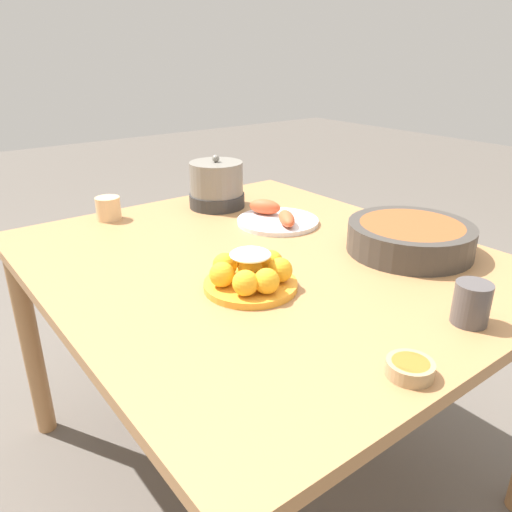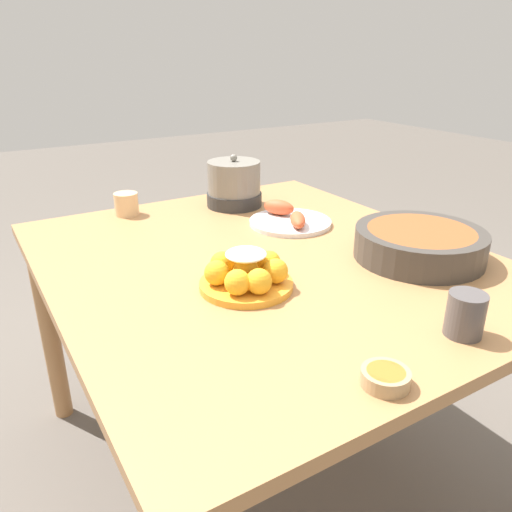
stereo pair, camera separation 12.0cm
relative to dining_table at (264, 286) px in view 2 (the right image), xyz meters
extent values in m
plane|color=#5B544C|center=(0.00, 0.00, -0.62)|extent=(12.00, 12.00, 0.00)
cylinder|color=#A87547|center=(-0.57, -0.49, -0.28)|extent=(0.06, 0.06, 0.68)
cylinder|color=#A87547|center=(-0.57, 0.49, -0.28)|extent=(0.06, 0.06, 0.68)
cube|color=#A87547|center=(0.00, 0.00, 0.07)|extent=(1.24, 1.07, 0.03)
cylinder|color=gold|center=(0.13, -0.13, 0.09)|extent=(0.21, 0.21, 0.02)
sphere|color=#F4A823|center=(0.20, -0.14, 0.13)|extent=(0.06, 0.06, 0.06)
sphere|color=#F4A823|center=(0.17, -0.08, 0.13)|extent=(0.06, 0.06, 0.06)
sphere|color=#F4A823|center=(0.12, -0.07, 0.13)|extent=(0.06, 0.06, 0.06)
sphere|color=#F4A823|center=(0.07, -0.10, 0.13)|extent=(0.06, 0.06, 0.06)
sphere|color=#F4A823|center=(0.07, -0.16, 0.13)|extent=(0.06, 0.06, 0.06)
sphere|color=#F4A823|center=(0.11, -0.20, 0.13)|extent=(0.06, 0.06, 0.06)
sphere|color=#F4A823|center=(0.18, -0.18, 0.13)|extent=(0.06, 0.06, 0.06)
ellipsoid|color=white|center=(0.13, -0.13, 0.17)|extent=(0.09, 0.09, 0.02)
sphere|color=#F4A823|center=(0.13, -0.13, 0.13)|extent=(0.06, 0.06, 0.06)
cylinder|color=#3D3833|center=(0.21, 0.33, 0.12)|extent=(0.33, 0.33, 0.08)
cylinder|color=brown|center=(0.21, 0.33, 0.16)|extent=(0.27, 0.27, 0.01)
cylinder|color=tan|center=(0.55, -0.12, 0.10)|extent=(0.08, 0.08, 0.03)
cylinder|color=#B26623|center=(0.55, -0.12, 0.11)|extent=(0.06, 0.06, 0.01)
cylinder|color=silver|center=(-0.18, 0.20, 0.09)|extent=(0.25, 0.25, 0.01)
ellipsoid|color=#D1512D|center=(-0.12, 0.19, 0.12)|extent=(0.12, 0.10, 0.04)
ellipsoid|color=#D1512D|center=(-0.24, 0.20, 0.12)|extent=(0.11, 0.10, 0.05)
cylinder|color=#DBB27F|center=(-0.53, -0.19, 0.12)|extent=(0.08, 0.08, 0.07)
cylinder|color=#4C4747|center=(0.52, 0.12, 0.13)|extent=(0.07, 0.07, 0.09)
cylinder|color=#2D2D2D|center=(-0.44, 0.15, 0.11)|extent=(0.19, 0.19, 0.05)
cylinder|color=slate|center=(-0.44, 0.15, 0.18)|extent=(0.18, 0.18, 0.11)
sphere|color=slate|center=(-0.44, 0.15, 0.25)|extent=(0.02, 0.02, 0.02)
camera|label=1|loc=(0.95, -0.74, 0.59)|focal=35.00mm
camera|label=2|loc=(1.01, -0.64, 0.59)|focal=35.00mm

